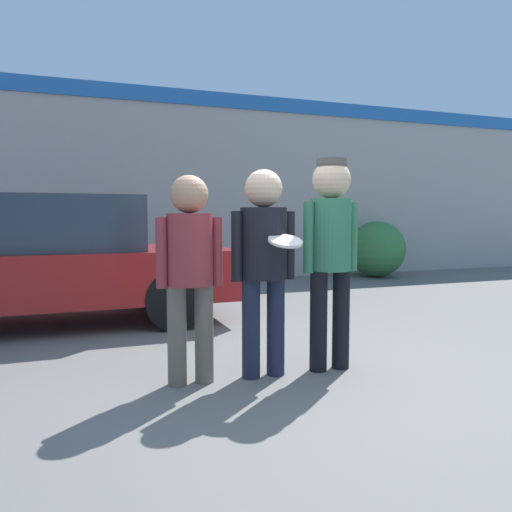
# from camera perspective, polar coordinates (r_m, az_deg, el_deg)

# --- Properties ---
(ground_plane) EXTENTS (56.00, 56.00, 0.00)m
(ground_plane) POSITION_cam_1_polar(r_m,az_deg,el_deg) (4.17, 2.69, -14.10)
(ground_plane) COLOR #66635E
(storefront_building) EXTENTS (24.00, 0.22, 3.87)m
(storefront_building) POSITION_cam_1_polar(r_m,az_deg,el_deg) (10.27, -11.79, 7.98)
(storefront_building) COLOR #B2A89E
(storefront_building) RESTS_ON ground
(person_left) EXTENTS (0.53, 0.36, 1.65)m
(person_left) POSITION_cam_1_polar(r_m,az_deg,el_deg) (3.95, -7.57, -0.56)
(person_left) COLOR #665B4C
(person_left) RESTS_ON ground
(person_middle_with_frisbee) EXTENTS (0.55, 0.60, 1.71)m
(person_middle_with_frisbee) POSITION_cam_1_polar(r_m,az_deg,el_deg) (4.09, 0.89, 0.35)
(person_middle_with_frisbee) COLOR #1E2338
(person_middle_with_frisbee) RESTS_ON ground
(person_right) EXTENTS (0.51, 0.34, 1.82)m
(person_right) POSITION_cam_1_polar(r_m,az_deg,el_deg) (4.32, 8.54, 1.55)
(person_right) COLOR black
(person_right) RESTS_ON ground
(parked_car_near) EXTENTS (4.22, 1.89, 1.58)m
(parked_car_near) POSITION_cam_1_polar(r_m,az_deg,el_deg) (6.62, -22.14, -0.46)
(parked_car_near) COLOR maroon
(parked_car_near) RESTS_ON ground
(shrub) EXTENTS (1.23, 1.23, 1.23)m
(shrub) POSITION_cam_1_polar(r_m,az_deg,el_deg) (11.29, 13.69, 0.78)
(shrub) COLOR #387A3D
(shrub) RESTS_ON ground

